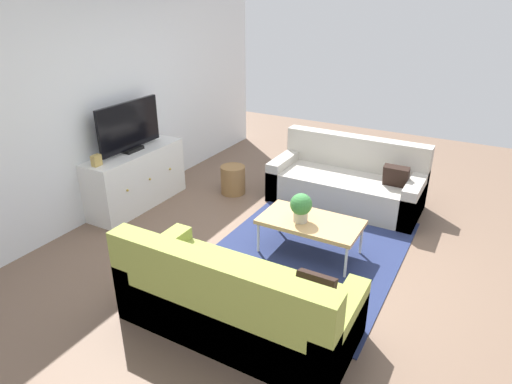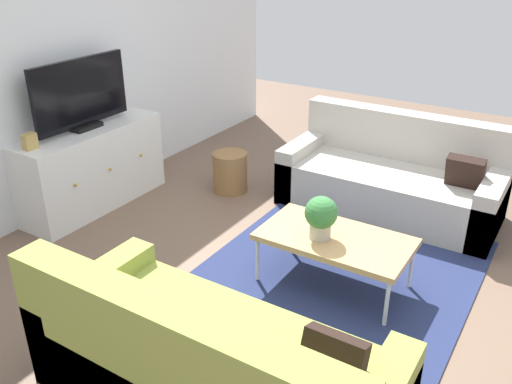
{
  "view_description": "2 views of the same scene",
  "coord_description": "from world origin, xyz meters",
  "px_view_note": "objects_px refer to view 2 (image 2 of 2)",
  "views": [
    {
      "loc": [
        -3.89,
        -1.68,
        2.61
      ],
      "look_at": [
        0.0,
        0.49,
        0.58
      ],
      "focal_mm": 31.24,
      "sensor_mm": 36.0,
      "label": 1
    },
    {
      "loc": [
        -3.1,
        -1.45,
        2.32
      ],
      "look_at": [
        0.0,
        0.49,
        0.58
      ],
      "focal_mm": 38.13,
      "sensor_mm": 36.0,
      "label": 2
    }
  ],
  "objects_px": {
    "flat_screen_tv": "(81,95)",
    "couch_left_side": "(205,373)",
    "potted_plant": "(321,216)",
    "tv_console": "(93,168)",
    "couch_right_side": "(394,180)",
    "mantel_clock": "(30,141)",
    "wicker_basket": "(230,172)",
    "coffee_table": "(335,240)"
  },
  "relations": [
    {
      "from": "potted_plant",
      "to": "couch_left_side",
      "type": "bearing_deg",
      "value": -179.0
    },
    {
      "from": "couch_right_side",
      "to": "coffee_table",
      "type": "distance_m",
      "value": 1.45
    },
    {
      "from": "mantel_clock",
      "to": "couch_right_side",
      "type": "bearing_deg",
      "value": -49.55
    },
    {
      "from": "coffee_table",
      "to": "potted_plant",
      "type": "bearing_deg",
      "value": 127.88
    },
    {
      "from": "coffee_table",
      "to": "couch_left_side",
      "type": "bearing_deg",
      "value": 177.46
    },
    {
      "from": "couch_right_side",
      "to": "tv_console",
      "type": "xyz_separation_m",
      "value": [
        -1.43,
        2.37,
        0.1
      ]
    },
    {
      "from": "tv_console",
      "to": "wicker_basket",
      "type": "relative_size",
      "value": 3.62
    },
    {
      "from": "coffee_table",
      "to": "flat_screen_tv",
      "type": "distance_m",
      "value": 2.55
    },
    {
      "from": "coffee_table",
      "to": "wicker_basket",
      "type": "height_order",
      "value": "coffee_table"
    },
    {
      "from": "tv_console",
      "to": "flat_screen_tv",
      "type": "bearing_deg",
      "value": 90.0
    },
    {
      "from": "mantel_clock",
      "to": "wicker_basket",
      "type": "distance_m",
      "value": 1.87
    },
    {
      "from": "couch_right_side",
      "to": "flat_screen_tv",
      "type": "relative_size",
      "value": 1.93
    },
    {
      "from": "couch_right_side",
      "to": "wicker_basket",
      "type": "relative_size",
      "value": 4.9
    },
    {
      "from": "flat_screen_tv",
      "to": "wicker_basket",
      "type": "xyz_separation_m",
      "value": [
        0.93,
        -0.91,
        -0.86
      ]
    },
    {
      "from": "potted_plant",
      "to": "coffee_table",
      "type": "bearing_deg",
      "value": -52.12
    },
    {
      "from": "couch_left_side",
      "to": "mantel_clock",
      "type": "relative_size",
      "value": 14.82
    },
    {
      "from": "couch_left_side",
      "to": "flat_screen_tv",
      "type": "height_order",
      "value": "flat_screen_tv"
    },
    {
      "from": "potted_plant",
      "to": "tv_console",
      "type": "distance_m",
      "value": 2.36
    },
    {
      "from": "couch_right_side",
      "to": "mantel_clock",
      "type": "xyz_separation_m",
      "value": [
        -2.02,
        2.37,
        0.54
      ]
    },
    {
      "from": "wicker_basket",
      "to": "potted_plant",
      "type": "bearing_deg",
      "value": -124.66
    },
    {
      "from": "couch_right_side",
      "to": "flat_screen_tv",
      "type": "bearing_deg",
      "value": 120.88
    },
    {
      "from": "mantel_clock",
      "to": "wicker_basket",
      "type": "xyz_separation_m",
      "value": [
        1.52,
        -0.89,
        -0.62
      ]
    },
    {
      "from": "mantel_clock",
      "to": "wicker_basket",
      "type": "height_order",
      "value": "mantel_clock"
    },
    {
      "from": "flat_screen_tv",
      "to": "couch_left_side",
      "type": "bearing_deg",
      "value": -121.2
    },
    {
      "from": "coffee_table",
      "to": "mantel_clock",
      "type": "distance_m",
      "value": 2.55
    },
    {
      "from": "couch_left_side",
      "to": "potted_plant",
      "type": "xyz_separation_m",
      "value": [
        1.37,
        0.02,
        0.3
      ]
    },
    {
      "from": "couch_left_side",
      "to": "mantel_clock",
      "type": "bearing_deg",
      "value": 70.13
    },
    {
      "from": "flat_screen_tv",
      "to": "wicker_basket",
      "type": "distance_m",
      "value": 1.56
    },
    {
      "from": "wicker_basket",
      "to": "flat_screen_tv",
      "type": "bearing_deg",
      "value": 135.73
    },
    {
      "from": "flat_screen_tv",
      "to": "wicker_basket",
      "type": "relative_size",
      "value": 2.54
    },
    {
      "from": "couch_left_side",
      "to": "couch_right_side",
      "type": "bearing_deg",
      "value": 0.0
    },
    {
      "from": "potted_plant",
      "to": "wicker_basket",
      "type": "relative_size",
      "value": 0.79
    },
    {
      "from": "tv_console",
      "to": "couch_left_side",
      "type": "bearing_deg",
      "value": -121.42
    },
    {
      "from": "couch_left_side",
      "to": "couch_right_side",
      "type": "distance_m",
      "value": 2.88
    },
    {
      "from": "couch_left_side",
      "to": "couch_right_side",
      "type": "relative_size",
      "value": 1.0
    },
    {
      "from": "couch_right_side",
      "to": "potted_plant",
      "type": "xyz_separation_m",
      "value": [
        -1.51,
        0.02,
        0.3
      ]
    },
    {
      "from": "couch_left_side",
      "to": "coffee_table",
      "type": "xyz_separation_m",
      "value": [
        1.44,
        -0.06,
        0.09
      ]
    },
    {
      "from": "couch_left_side",
      "to": "potted_plant",
      "type": "height_order",
      "value": "couch_left_side"
    },
    {
      "from": "potted_plant",
      "to": "flat_screen_tv",
      "type": "bearing_deg",
      "value": 88.09
    },
    {
      "from": "couch_right_side",
      "to": "flat_screen_tv",
      "type": "height_order",
      "value": "flat_screen_tv"
    },
    {
      "from": "couch_left_side",
      "to": "tv_console",
      "type": "height_order",
      "value": "couch_left_side"
    },
    {
      "from": "flat_screen_tv",
      "to": "mantel_clock",
      "type": "xyz_separation_m",
      "value": [
        -0.59,
        -0.02,
        -0.24
      ]
    }
  ]
}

